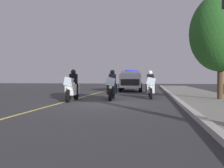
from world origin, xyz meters
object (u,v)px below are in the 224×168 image
at_px(police_motorcycle_lead_right, 112,87).
at_px(police_motorcycle_trailing, 150,87).
at_px(cyclist_background, 153,82).
at_px(police_suv, 131,80).
at_px(police_motorcycle_lead_left, 72,88).
at_px(tree_mid_block, 221,33).

height_order(police_motorcycle_lead_right, police_motorcycle_trailing, same).
xyz_separation_m(police_motorcycle_lead_right, cyclist_background, (-14.33, 2.41, 0.14)).
xyz_separation_m(police_motorcycle_lead_right, police_suv, (-9.01, 0.29, 0.37)).
bearing_deg(police_motorcycle_lead_left, police_suv, 167.13).
bearing_deg(police_motorcycle_trailing, police_motorcycle_lead_right, -58.23).
bearing_deg(tree_mid_block, cyclist_background, -166.06).
height_order(police_motorcycle_lead_left, tree_mid_block, tree_mid_block).
relative_size(police_motorcycle_lead_left, tree_mid_block, 0.38).
xyz_separation_m(police_motorcycle_trailing, police_suv, (-7.67, -1.88, 0.37)).
xyz_separation_m(police_motorcycle_trailing, cyclist_background, (-12.99, 0.25, 0.14)).
bearing_deg(cyclist_background, tree_mid_block, 13.94).
xyz_separation_m(police_motorcycle_lead_right, tree_mid_block, (-0.31, 5.89, 2.99)).
bearing_deg(cyclist_background, police_motorcycle_trailing, -1.08).
xyz_separation_m(police_motorcycle_lead_left, cyclist_background, (-15.36, 4.42, 0.14)).
height_order(police_suv, cyclist_background, police_suv).
bearing_deg(police_motorcycle_lead_right, police_motorcycle_trailing, 121.77).
xyz_separation_m(police_motorcycle_lead_left, police_motorcycle_trailing, (-2.38, 4.17, 0.00)).
bearing_deg(cyclist_background, police_motorcycle_lead_right, -9.56).
bearing_deg(police_motorcycle_trailing, police_suv, -166.24).
relative_size(police_motorcycle_lead_left, cyclist_background, 1.22).
distance_m(police_motorcycle_trailing, cyclist_background, 12.99).
height_order(police_motorcycle_lead_left, police_motorcycle_trailing, same).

